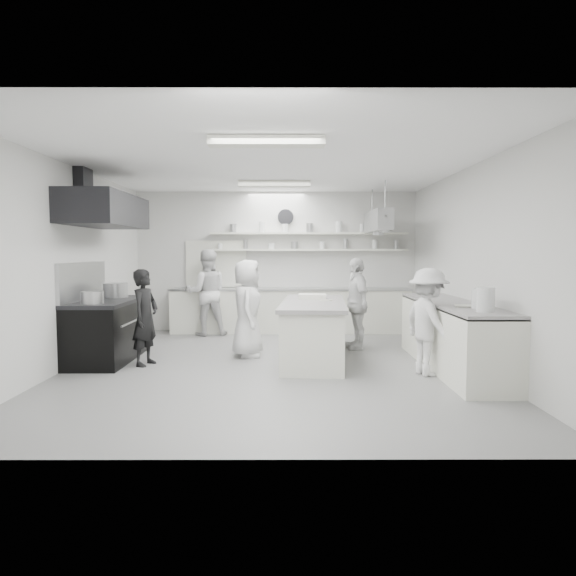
{
  "coord_description": "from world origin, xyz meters",
  "views": [
    {
      "loc": [
        0.22,
        -7.63,
        1.72
      ],
      "look_at": [
        0.24,
        0.6,
        1.13
      ],
      "focal_mm": 32.04,
      "sensor_mm": 36.0,
      "label": 1
    }
  ],
  "objects_px": {
    "back_counter": "(290,311)",
    "cook_back": "(207,292)",
    "prep_island": "(314,332)",
    "stove": "(108,332)",
    "cook_stove": "(145,317)",
    "right_counter": "(452,337)"
  },
  "relations": [
    {
      "from": "stove",
      "to": "cook_stove",
      "type": "bearing_deg",
      "value": -26.62
    },
    {
      "from": "prep_island",
      "to": "right_counter",
      "type": "bearing_deg",
      "value": -12.41
    },
    {
      "from": "cook_stove",
      "to": "cook_back",
      "type": "height_order",
      "value": "cook_back"
    },
    {
      "from": "back_counter",
      "to": "right_counter",
      "type": "bearing_deg",
      "value": -55.35
    },
    {
      "from": "cook_stove",
      "to": "stove",
      "type": "bearing_deg",
      "value": 79.83
    },
    {
      "from": "back_counter",
      "to": "cook_stove",
      "type": "relative_size",
      "value": 3.44
    },
    {
      "from": "right_counter",
      "to": "cook_stove",
      "type": "relative_size",
      "value": 2.27
    },
    {
      "from": "prep_island",
      "to": "stove",
      "type": "bearing_deg",
      "value": -175.84
    },
    {
      "from": "cook_stove",
      "to": "back_counter",
      "type": "bearing_deg",
      "value": -18.61
    },
    {
      "from": "stove",
      "to": "prep_island",
      "type": "relative_size",
      "value": 0.75
    },
    {
      "from": "back_counter",
      "to": "right_counter",
      "type": "xyz_separation_m",
      "value": [
        2.35,
        -3.4,
        0.01
      ]
    },
    {
      "from": "right_counter",
      "to": "cook_stove",
      "type": "height_order",
      "value": "cook_stove"
    },
    {
      "from": "back_counter",
      "to": "prep_island",
      "type": "xyz_separation_m",
      "value": [
        0.35,
        -2.8,
        -0.02
      ]
    },
    {
      "from": "right_counter",
      "to": "cook_back",
      "type": "distance_m",
      "value": 5.1
    },
    {
      "from": "stove",
      "to": "cook_back",
      "type": "height_order",
      "value": "cook_back"
    },
    {
      "from": "back_counter",
      "to": "cook_back",
      "type": "bearing_deg",
      "value": -168.3
    },
    {
      "from": "right_counter",
      "to": "prep_island",
      "type": "bearing_deg",
      "value": 163.39
    },
    {
      "from": "right_counter",
      "to": "cook_back",
      "type": "xyz_separation_m",
      "value": [
        -4.07,
        3.04,
        0.41
      ]
    },
    {
      "from": "stove",
      "to": "prep_island",
      "type": "height_order",
      "value": "stove"
    },
    {
      "from": "back_counter",
      "to": "cook_back",
      "type": "relative_size",
      "value": 2.84
    },
    {
      "from": "right_counter",
      "to": "prep_island",
      "type": "relative_size",
      "value": 1.38
    },
    {
      "from": "back_counter",
      "to": "cook_stove",
      "type": "bearing_deg",
      "value": -125.06
    }
  ]
}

